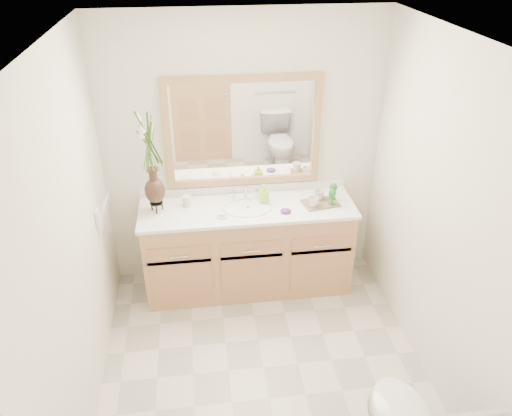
{
  "coord_description": "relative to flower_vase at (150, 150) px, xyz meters",
  "views": [
    {
      "loc": [
        -0.4,
        -2.65,
        2.95
      ],
      "look_at": [
        0.03,
        0.65,
        1.03
      ],
      "focal_mm": 35.0,
      "sensor_mm": 36.0,
      "label": 1
    }
  ],
  "objects": [
    {
      "name": "wall_front",
      "position": [
        0.76,
        -2.34,
        -0.18
      ],
      "size": [
        2.4,
        0.02,
        2.4
      ],
      "primitive_type": "cube",
      "color": "white",
      "rests_on": "floor"
    },
    {
      "name": "mug_right",
      "position": [
        1.39,
        -0.0,
        -0.49
      ],
      "size": [
        0.13,
        0.13,
        0.09
      ],
      "primitive_type": "imported",
      "rotation": [
        0.0,
        0.0,
        0.61
      ],
      "color": "beige",
      "rests_on": "tray"
    },
    {
      "name": "soap_bottle",
      "position": [
        0.92,
        0.04,
        -0.48
      ],
      "size": [
        0.07,
        0.07,
        0.15
      ],
      "primitive_type": "imported",
      "rotation": [
        0.0,
        0.0,
        0.0
      ],
      "color": "#A8E135",
      "rests_on": "counter"
    },
    {
      "name": "switch_plate",
      "position": [
        -0.43,
        -0.28,
        -0.4
      ],
      "size": [
        0.02,
        0.12,
        0.12
      ],
      "primitive_type": "cube",
      "color": "white",
      "rests_on": "wall_left"
    },
    {
      "name": "sink",
      "position": [
        0.76,
        -0.05,
        -0.61
      ],
      "size": [
        0.38,
        0.34,
        0.23
      ],
      "color": "white",
      "rests_on": "counter"
    },
    {
      "name": "vanity",
      "position": [
        0.76,
        -0.03,
        -0.98
      ],
      "size": [
        1.8,
        0.55,
        0.8
      ],
      "color": "tan",
      "rests_on": "floor"
    },
    {
      "name": "mug_left",
      "position": [
        1.31,
        -0.11,
        -0.49
      ],
      "size": [
        0.11,
        0.1,
        0.09
      ],
      "primitive_type": "imported",
      "rotation": [
        0.0,
        0.0,
        0.25
      ],
      "color": "beige",
      "rests_on": "tray"
    },
    {
      "name": "purple_dish",
      "position": [
        1.07,
        -0.16,
        -0.54
      ],
      "size": [
        0.1,
        0.08,
        0.03
      ],
      "primitive_type": "ellipsoid",
      "rotation": [
        0.0,
        0.0,
        0.1
      ],
      "color": "#57246C",
      "rests_on": "counter"
    },
    {
      "name": "wall_back",
      "position": [
        0.76,
        0.26,
        -0.18
      ],
      "size": [
        2.4,
        0.02,
        2.4
      ],
      "primitive_type": "cube",
      "color": "white",
      "rests_on": "floor"
    },
    {
      "name": "wall_right",
      "position": [
        1.96,
        -1.04,
        -0.18
      ],
      "size": [
        0.02,
        2.6,
        2.4
      ],
      "primitive_type": "cube",
      "color": "white",
      "rests_on": "floor"
    },
    {
      "name": "tray",
      "position": [
        1.39,
        -0.06,
        -0.55
      ],
      "size": [
        0.33,
        0.24,
        0.01
      ],
      "primitive_type": "cube",
      "rotation": [
        0.0,
        0.0,
        0.16
      ],
      "color": "brown",
      "rests_on": "counter"
    },
    {
      "name": "wall_left",
      "position": [
        -0.44,
        -1.04,
        -0.18
      ],
      "size": [
        0.02,
        2.6,
        2.4
      ],
      "primitive_type": "cube",
      "color": "white",
      "rests_on": "floor"
    },
    {
      "name": "goblet_front",
      "position": [
        1.48,
        -0.1,
        -0.44
      ],
      "size": [
        0.06,
        0.06,
        0.14
      ],
      "color": "#236B26",
      "rests_on": "tray"
    },
    {
      "name": "ceiling",
      "position": [
        0.76,
        -1.04,
        1.02
      ],
      "size": [
        2.4,
        2.6,
        0.02
      ],
      "primitive_type": "cube",
      "color": "white",
      "rests_on": "wall_back"
    },
    {
      "name": "soap_dish",
      "position": [
        0.54,
        -0.16,
        -0.54
      ],
      "size": [
        0.1,
        0.1,
        0.03
      ],
      "color": "beige",
      "rests_on": "counter"
    },
    {
      "name": "flower_vase",
      "position": [
        0.0,
        0.0,
        0.0
      ],
      "size": [
        0.2,
        0.2,
        0.82
      ],
      "rotation": [
        0.0,
        0.0,
        0.34
      ],
      "color": "black",
      "rests_on": "counter"
    },
    {
      "name": "mirror",
      "position": [
        0.76,
        0.23,
        0.02
      ],
      "size": [
        1.32,
        0.04,
        0.97
      ],
      "color": "white",
      "rests_on": "wall_back"
    },
    {
      "name": "tumbler",
      "position": [
        0.25,
        0.06,
        -0.51
      ],
      "size": [
        0.07,
        0.07,
        0.09
      ],
      "primitive_type": "cylinder",
      "color": "beige",
      "rests_on": "counter"
    },
    {
      "name": "goblet_back",
      "position": [
        1.51,
        -0.0,
        -0.44
      ],
      "size": [
        0.07,
        0.07,
        0.15
      ],
      "color": "#236B26",
      "rests_on": "tray"
    },
    {
      "name": "floor",
      "position": [
        0.76,
        -1.04,
        -1.38
      ],
      "size": [
        2.6,
        2.6,
        0.0
      ],
      "primitive_type": "plane",
      "color": "beige",
      "rests_on": "ground"
    },
    {
      "name": "counter",
      "position": [
        0.76,
        -0.03,
        -0.57
      ],
      "size": [
        1.84,
        0.57,
        0.03
      ],
      "primitive_type": "cube",
      "color": "white",
      "rests_on": "vanity"
    }
  ]
}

